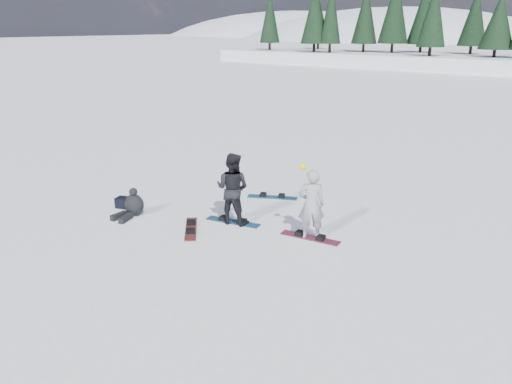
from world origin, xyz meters
TOP-DOWN VIEW (x-y plane):
  - ground at (0.00, 0.00)m, footprint 420.00×420.00m
  - snowboarder_woman at (-0.50, 1.33)m, footprint 0.76×0.72m
  - snowboarder_man at (-2.65, 0.97)m, footprint 1.06×0.91m
  - seated_rider at (-5.11, -0.32)m, footprint 0.64×0.97m
  - gear_bag at (-5.81, -0.07)m, footprint 0.53×0.44m
  - snowboard_woman at (-0.50, 1.33)m, footprint 1.52×0.49m
  - snowboard_man at (-2.65, 0.97)m, footprint 1.53×0.60m
  - snowboard_loose_b at (-3.18, -0.05)m, footprint 1.23×1.29m
  - snowboard_loose_c at (-2.99, 3.20)m, footprint 1.46×0.93m

SIDE VIEW (x-z plane):
  - ground at x=0.00m, z-range 0.00..0.00m
  - snowboard_woman at x=-0.50m, z-range 0.00..0.03m
  - snowboard_man at x=-2.65m, z-range 0.00..0.03m
  - snowboard_loose_b at x=-3.18m, z-range 0.00..0.03m
  - snowboard_loose_c at x=-2.99m, z-range 0.00..0.03m
  - gear_bag at x=-5.81m, z-range 0.00..0.30m
  - seated_rider at x=-5.11m, z-range -0.09..0.69m
  - snowboarder_woman at x=-0.50m, z-range -0.06..1.83m
  - snowboarder_man at x=-2.65m, z-range 0.00..1.88m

